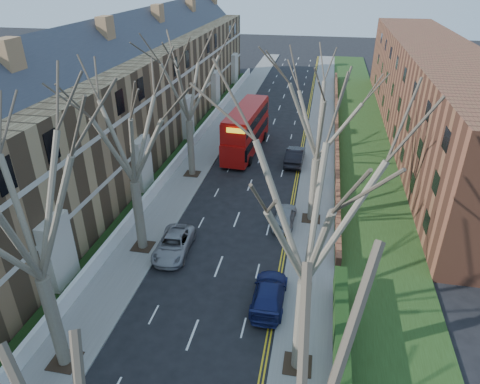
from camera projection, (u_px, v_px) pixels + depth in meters
The scene contains 16 objects.
pavement_left at pixel (217, 134), 49.96m from camera, with size 3.00×102.00×0.12m, color slate.
pavement_right at pixel (321, 141), 47.93m from camera, with size 3.00×102.00×0.12m, color slate.
terrace_left at pixel (120, 104), 41.75m from camera, with size 9.70×78.00×13.60m.
flats_right at pixel (431, 94), 47.14m from camera, with size 13.97×54.00×10.00m.
front_wall_left at pixel (182, 155), 43.05m from camera, with size 0.30×78.00×1.00m.
grass_verge_right at pixel (362, 143), 47.13m from camera, with size 6.00×102.00×0.06m.
tree_left_mid at pixel (19, 195), 16.87m from camera, with size 10.50×10.50×14.71m.
tree_left_far at pixel (127, 122), 25.67m from camera, with size 10.15×10.15×14.22m.
tree_left_dist at pixel (186, 73), 35.92m from camera, with size 10.50×10.50×14.71m.
tree_right_mid at pixel (313, 198), 16.67m from camera, with size 10.50×10.50×14.71m.
tree_right_far at pixel (321, 104), 28.94m from camera, with size 10.15×10.15×14.22m.
double_decker_bus at pixel (246, 131), 44.61m from camera, with size 3.33×11.15×4.60m.
car_left_far at pixel (174, 244), 29.27m from camera, with size 2.16×4.69×1.30m, color gray.
car_right_near at pixel (269, 294), 24.87m from camera, with size 1.89×4.64×1.35m, color navy.
car_right_mid at pixel (285, 216), 32.56m from camera, with size 1.59×3.95×1.35m, color gray.
car_right_far at pixel (295, 156), 42.47m from camera, with size 1.68×4.82×1.59m, color black.
Camera 1 is at (5.71, -6.88, 17.60)m, focal length 32.00 mm.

